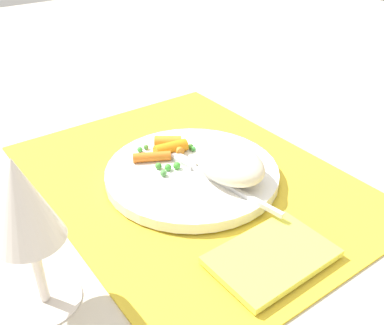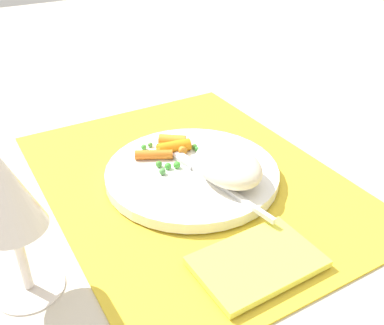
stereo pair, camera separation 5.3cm
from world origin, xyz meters
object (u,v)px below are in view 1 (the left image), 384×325
Objects in this scene: carrot_portion at (168,148)px; rice_mound at (229,163)px; wine_glass at (23,207)px; napkin at (272,257)px; fork at (210,176)px; plate at (192,173)px.

rice_mound is at bearing -162.35° from carrot_portion.
carrot_portion is (0.10, 0.03, -0.01)m from rice_mound.
carrot_portion is at bearing 17.65° from rice_mound.
rice_mound is 0.65× the size of wine_glass.
rice_mound reaches higher than napkin.
wine_glass is 1.25× the size of napkin.
napkin is (-0.15, 0.03, -0.01)m from fork.
plate is at bearing 8.96° from fork.
napkin is (-0.09, -0.22, -0.11)m from wine_glass.
plate is 2.71× the size of carrot_portion.
plate is 0.28m from wine_glass.
rice_mound is at bearing -21.19° from napkin.
plate is 1.79× the size of napkin.
carrot_portion is 0.09m from fork.
fork is at bearing -174.96° from carrot_portion.
carrot_portion is 0.24m from napkin.
fork is 0.15m from napkin.
wine_glass reaches higher than rice_mound.
plate is 1.23× the size of fork.
rice_mound reaches higher than carrot_portion.
wine_glass reaches higher than fork.
carrot_portion is 0.29m from wine_glass.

